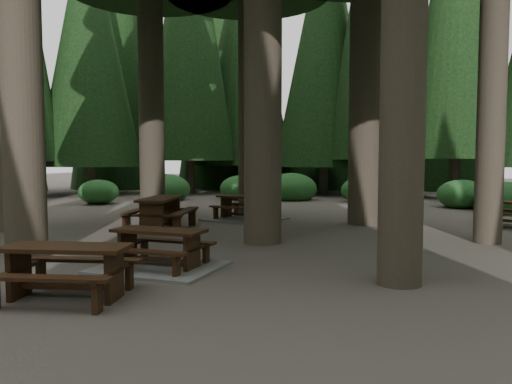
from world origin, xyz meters
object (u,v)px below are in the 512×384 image
(picnic_table_b, at_px, (161,208))
(picnic_table_e, at_px, (66,264))
(picnic_table_c, at_px, (245,212))
(picnic_table_a, at_px, (159,256))

(picnic_table_b, height_order, picnic_table_e, picnic_table_b)
(picnic_table_b, xyz_separation_m, picnic_table_c, (1.33, 2.63, -0.32))
(picnic_table_a, distance_m, picnic_table_c, 6.81)
(picnic_table_a, xyz_separation_m, picnic_table_e, (-0.18, -2.02, 0.26))
(picnic_table_a, xyz_separation_m, picnic_table_b, (-2.51, 4.08, 0.34))
(picnic_table_c, bearing_deg, picnic_table_e, -73.82)
(picnic_table_c, relative_size, picnic_table_e, 1.24)
(picnic_table_a, bearing_deg, picnic_table_c, 99.15)
(picnic_table_a, xyz_separation_m, picnic_table_c, (-1.18, 6.71, 0.02))
(picnic_table_a, distance_m, picnic_table_e, 2.05)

